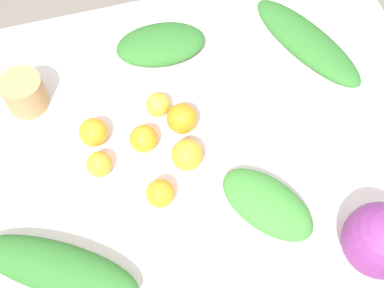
# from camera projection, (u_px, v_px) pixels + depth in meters

# --- Properties ---
(ground_plane) EXTENTS (8.00, 8.00, 0.00)m
(ground_plane) POSITION_uv_depth(u_px,v_px,m) (192.00, 242.00, 2.03)
(ground_plane) COLOR #70665B
(dining_table) EXTENTS (1.37, 1.08, 0.74)m
(dining_table) POSITION_uv_depth(u_px,v_px,m) (192.00, 163.00, 1.46)
(dining_table) COLOR silver
(dining_table) RESTS_ON ground_plane
(cabbage_purple) EXTENTS (0.17, 0.17, 0.17)m
(cabbage_purple) POSITION_uv_depth(u_px,v_px,m) (380.00, 240.00, 1.17)
(cabbage_purple) COLOR #7A2D75
(cabbage_purple) RESTS_ON dining_table
(paper_bag) EXTENTS (0.11, 0.11, 0.10)m
(paper_bag) POSITION_uv_depth(u_px,v_px,m) (24.00, 93.00, 1.41)
(paper_bag) COLOR #A87F51
(paper_bag) RESTS_ON dining_table
(greens_bunch_dandelion) EXTENTS (0.26, 0.17, 0.06)m
(greens_bunch_dandelion) POSITION_uv_depth(u_px,v_px,m) (162.00, 44.00, 1.51)
(greens_bunch_dandelion) COLOR #2D6B28
(greens_bunch_dandelion) RESTS_ON dining_table
(greens_bunch_scallion) EXTENTS (0.25, 0.28, 0.07)m
(greens_bunch_scallion) POSITION_uv_depth(u_px,v_px,m) (267.00, 204.00, 1.27)
(greens_bunch_scallion) COLOR #3D8433
(greens_bunch_scallion) RESTS_ON dining_table
(greens_bunch_chard) EXTENTS (0.27, 0.41, 0.06)m
(greens_bunch_chard) POSITION_uv_depth(u_px,v_px,m) (307.00, 42.00, 1.52)
(greens_bunch_chard) COLOR #2D6B28
(greens_bunch_chard) RESTS_ON dining_table
(greens_bunch_beet_tops) EXTENTS (0.39, 0.30, 0.08)m
(greens_bunch_beet_tops) POSITION_uv_depth(u_px,v_px,m) (57.00, 268.00, 1.19)
(greens_bunch_beet_tops) COLOR #2D6B28
(greens_bunch_beet_tops) RESTS_ON dining_table
(orange_0) EXTENTS (0.08, 0.08, 0.08)m
(orange_0) POSITION_uv_depth(u_px,v_px,m) (187.00, 155.00, 1.33)
(orange_0) COLOR orange
(orange_0) RESTS_ON dining_table
(orange_1) EXTENTS (0.07, 0.07, 0.07)m
(orange_1) POSITION_uv_depth(u_px,v_px,m) (144.00, 139.00, 1.35)
(orange_1) COLOR orange
(orange_1) RESTS_ON dining_table
(orange_2) EXTENTS (0.07, 0.07, 0.07)m
(orange_2) POSITION_uv_depth(u_px,v_px,m) (160.00, 193.00, 1.28)
(orange_2) COLOR orange
(orange_2) RESTS_ON dining_table
(orange_3) EXTENTS (0.07, 0.07, 0.07)m
(orange_3) POSITION_uv_depth(u_px,v_px,m) (94.00, 132.00, 1.36)
(orange_3) COLOR orange
(orange_3) RESTS_ON dining_table
(orange_4) EXTENTS (0.06, 0.06, 0.06)m
(orange_4) POSITION_uv_depth(u_px,v_px,m) (99.00, 165.00, 1.32)
(orange_4) COLOR orange
(orange_4) RESTS_ON dining_table
(orange_5) EXTENTS (0.08, 0.08, 0.08)m
(orange_5) POSITION_uv_depth(u_px,v_px,m) (182.00, 118.00, 1.38)
(orange_5) COLOR orange
(orange_5) RESTS_ON dining_table
(orange_6) EXTENTS (0.07, 0.07, 0.07)m
(orange_6) POSITION_uv_depth(u_px,v_px,m) (158.00, 105.00, 1.41)
(orange_6) COLOR #F9A833
(orange_6) RESTS_ON dining_table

